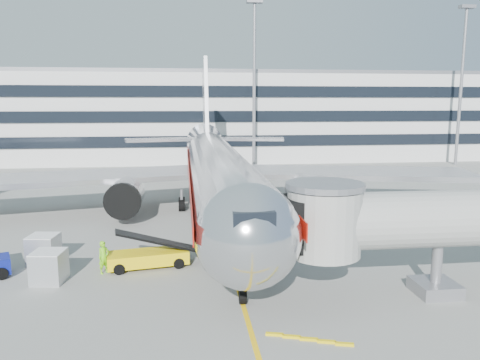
{
  "coord_description": "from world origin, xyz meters",
  "views": [
    {
      "loc": [
        -2.81,
        -30.57,
        10.25
      ],
      "look_at": [
        1.62,
        6.79,
        4.0
      ],
      "focal_mm": 35.0,
      "sensor_mm": 36.0,
      "label": 1
    }
  ],
  "objects": [
    {
      "name": "ground",
      "position": [
        0.0,
        0.0,
        0.0
      ],
      "size": [
        180.0,
        180.0,
        0.0
      ],
      "primitive_type": "plane",
      "color": "gray",
      "rests_on": "ground"
    },
    {
      "name": "lead_in_line",
      "position": [
        0.0,
        10.0,
        0.01
      ],
      "size": [
        0.25,
        70.0,
        0.01
      ],
      "primitive_type": "cube",
      "color": "yellow",
      "rests_on": "ground"
    },
    {
      "name": "main_jet",
      "position": [
        0.0,
        11.72,
        4.23
      ],
      "size": [
        50.95,
        48.7,
        16.06
      ],
      "color": "silver",
      "rests_on": "ground"
    },
    {
      "name": "jet_bridge",
      "position": [
        12.18,
        -8.0,
        3.87
      ],
      "size": [
        17.8,
        4.5,
        7.0
      ],
      "color": "silver",
      "rests_on": "ground"
    },
    {
      "name": "terminal",
      "position": [
        0.0,
        57.95,
        7.8
      ],
      "size": [
        150.0,
        24.25,
        15.6
      ],
      "color": "silver",
      "rests_on": "ground"
    },
    {
      "name": "light_mast_centre",
      "position": [
        8.0,
        42.0,
        14.88
      ],
      "size": [
        2.4,
        1.2,
        25.45
      ],
      "color": "gray",
      "rests_on": "ground"
    },
    {
      "name": "light_mast_east",
      "position": [
        42.0,
        42.0,
        14.88
      ],
      "size": [
        2.4,
        1.2,
        25.45
      ],
      "color": "gray",
      "rests_on": "ground"
    },
    {
      "name": "belt_loader",
      "position": [
        -5.25,
        -1.91,
        0.71
      ],
      "size": [
        5.36,
        2.65,
        2.5
      ],
      "color": "yellow",
      "rests_on": "ground"
    },
    {
      "name": "cargo_container_right",
      "position": [
        -11.97,
        -0.31,
        0.93
      ],
      "size": [
        1.95,
        1.95,
        1.84
      ],
      "color": "#BBBEC3",
      "rests_on": "ground"
    },
    {
      "name": "cargo_container_front",
      "position": [
        -10.71,
        -3.75,
        0.92
      ],
      "size": [
        1.92,
        1.92,
        1.83
      ],
      "color": "#BBBEC3",
      "rests_on": "ground"
    },
    {
      "name": "ramp_worker",
      "position": [
        -7.81,
        -2.68,
        1.0
      ],
      "size": [
        0.86,
        0.85,
        2.01
      ],
      "primitive_type": "imported",
      "rotation": [
        0.0,
        0.0,
        0.75
      ],
      "color": "#74D616",
      "rests_on": "ground"
    }
  ]
}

